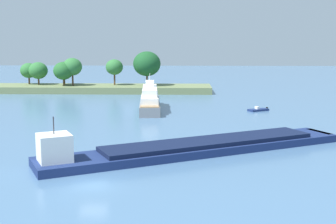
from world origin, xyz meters
TOP-DOWN VIEW (x-y plane):
  - ground_plane at (0.00, 0.00)m, footprint 400.00×400.00m
  - treeline_island at (-20.01, 75.88)m, footprint 76.87×11.57m
  - white_riverboat at (2.01, 45.47)m, footprint 4.84×18.66m
  - cargo_barge at (9.20, 11.95)m, footprint 36.43×22.42m
  - small_motorboat at (22.50, 44.87)m, footprint 4.23×3.40m
  - channel_buoy_red at (-7.41, 14.05)m, footprint 0.70×0.70m

SIDE VIEW (x-z plane):
  - ground_plane at x=0.00m, z-range 0.00..0.00m
  - small_motorboat at x=22.50m, z-range -0.21..0.66m
  - cargo_barge at x=9.20m, z-range -1.97..3.56m
  - channel_buoy_red at x=-7.41m, z-range -0.14..1.76m
  - white_riverboat at x=2.01m, z-range -1.53..5.30m
  - treeline_island at x=-20.01m, z-range -2.33..8.08m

